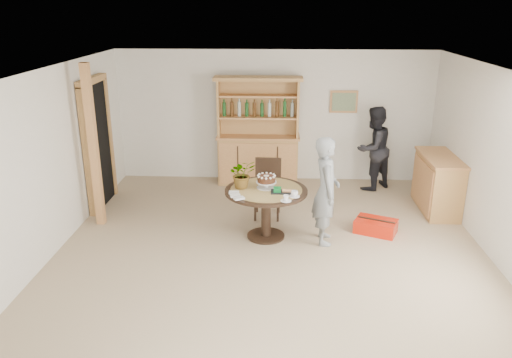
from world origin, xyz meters
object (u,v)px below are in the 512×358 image
object	(u,v)px
hutch	(258,148)
dining_chair	(268,184)
dining_table	(266,199)
red_suitcase	(376,226)
teen_boy	(326,191)
adult_person	(373,148)
sideboard	(438,183)

from	to	relation	value
hutch	dining_chair	world-z (taller)	hutch
dining_table	red_suitcase	xyz separation A→B (m)	(1.66, 0.23, -0.50)
hutch	dining_table	distance (m)	2.43
dining_table	red_suitcase	distance (m)	1.75
dining_chair	red_suitcase	distance (m)	1.82
dining_table	red_suitcase	size ratio (longest dim) A/B	1.69
teen_boy	adult_person	distance (m)	2.51
hutch	adult_person	distance (m)	2.14
sideboard	teen_boy	world-z (taller)	teen_boy
dining_table	red_suitcase	bearing A→B (deg)	7.95
sideboard	red_suitcase	bearing A→B (deg)	-140.94
dining_table	teen_boy	bearing A→B (deg)	-6.71
sideboard	red_suitcase	world-z (taller)	sideboard
teen_boy	red_suitcase	xyz separation A→B (m)	(0.81, 0.33, -0.69)
teen_boy	red_suitcase	world-z (taller)	teen_boy
sideboard	adult_person	distance (m)	1.39
teen_boy	red_suitcase	bearing A→B (deg)	-68.87
dining_chair	adult_person	world-z (taller)	adult_person
adult_person	red_suitcase	distance (m)	2.07
dining_chair	red_suitcase	size ratio (longest dim) A/B	1.33
adult_person	red_suitcase	xyz separation A→B (m)	(-0.24, -1.94, -0.68)
dining_table	teen_boy	xyz separation A→B (m)	(0.85, -0.10, 0.18)
teen_boy	adult_person	xyz separation A→B (m)	(1.06, 2.27, -0.01)
sideboard	adult_person	xyz separation A→B (m)	(-0.91, 1.00, 0.31)
hutch	dining_table	xyz separation A→B (m)	(0.22, -2.41, -0.08)
hutch	dining_table	bearing A→B (deg)	-84.82
dining_table	hutch	bearing A→B (deg)	95.18
hutch	teen_boy	world-z (taller)	hutch
sideboard	hutch	bearing A→B (deg)	157.79
red_suitcase	dining_chair	bearing A→B (deg)	-176.18
hutch	teen_boy	distance (m)	2.73
sideboard	dining_table	xyz separation A→B (m)	(-2.82, -1.17, 0.13)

